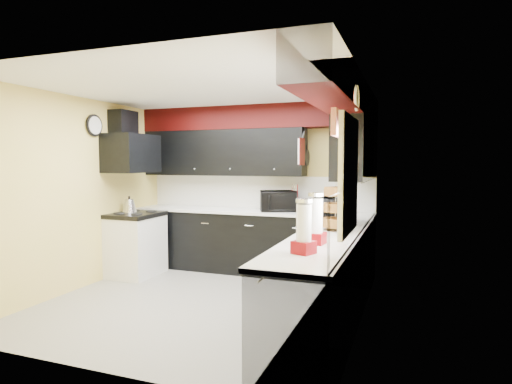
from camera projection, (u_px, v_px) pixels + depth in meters
ground at (205, 302)px, 5.06m from camera, size 3.60×3.60×0.00m
wall_back at (257, 188)px, 6.66m from camera, size 3.60×0.06×2.50m
wall_right at (362, 202)px, 4.36m from camera, size 0.06×3.60×2.50m
wall_left at (81, 193)px, 5.59m from camera, size 0.06×3.60×2.50m
ceiling at (203, 88)px, 4.89m from camera, size 3.60×3.60×0.06m
cab_back at (250, 242)px, 6.43m from camera, size 3.60×0.60×0.90m
cab_right at (327, 284)px, 4.23m from camera, size 0.60×3.00×0.90m
counter_back at (250, 211)px, 6.40m from camera, size 3.62×0.64×0.04m
counter_right at (327, 237)px, 4.20m from camera, size 0.64×3.02×0.04m
splash_back at (257, 192)px, 6.65m from camera, size 3.60×0.02×0.50m
splash_right at (361, 208)px, 4.36m from camera, size 0.02×3.60×0.50m
upper_back at (223, 153)px, 6.63m from camera, size 2.60×0.35×0.70m
upper_right at (357, 150)px, 5.22m from camera, size 0.35×1.80×0.70m
soffit_back at (253, 118)px, 6.42m from camera, size 3.60×0.36×0.35m
soffit_right at (343, 94)px, 4.17m from camera, size 0.36×3.24×0.35m
stove at (136, 246)px, 6.25m from camera, size 0.60×0.75×0.86m
cooktop at (136, 215)px, 6.22m from camera, size 0.62×0.77×0.06m
hood at (131, 154)px, 6.17m from camera, size 0.50×0.78×0.55m
hood_duct at (123, 125)px, 6.19m from camera, size 0.24×0.40×0.40m
window at (349, 175)px, 3.50m from camera, size 0.03×0.86×0.96m
valance at (343, 126)px, 3.49m from camera, size 0.04×0.88×0.20m
pan_top at (305, 138)px, 6.09m from camera, size 0.03×0.22×0.40m
pan_mid at (303, 155)px, 5.99m from camera, size 0.03×0.28×0.46m
pan_low at (307, 158)px, 6.23m from camera, size 0.03×0.24×0.42m
cut_board at (301, 152)px, 5.87m from camera, size 0.03×0.26×0.35m
baskets at (336, 207)px, 4.50m from camera, size 0.27×0.27×0.50m
clock at (94, 125)px, 5.75m from camera, size 0.03×0.30×0.30m
deco_plate at (357, 98)px, 3.97m from camera, size 0.03×0.24×0.24m
toaster_oven at (278, 201)px, 6.25m from camera, size 0.64×0.59×0.30m
microwave at (337, 210)px, 5.04m from camera, size 0.42×0.58×0.31m
utensil_crock at (295, 206)px, 6.20m from camera, size 0.17×0.17×0.17m
knife_block at (317, 205)px, 6.01m from camera, size 0.14×0.17×0.22m
kettle at (129, 206)px, 6.28m from camera, size 0.28×0.28×0.19m
dispenser_a at (316, 219)px, 3.73m from camera, size 0.18×0.18×0.43m
dispenser_b at (304, 228)px, 3.33m from camera, size 0.20×0.20×0.41m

